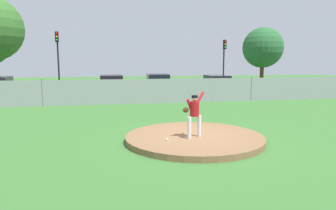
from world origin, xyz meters
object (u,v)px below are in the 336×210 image
Objects in this scene: traffic_light_far at (224,56)px; traffic_cone_orange at (251,89)px; traffic_light_near at (58,52)px; parked_car_charcoal at (217,85)px; baseball at (167,139)px; parked_car_teal at (158,85)px; parked_car_red at (112,87)px; pitcher_youth at (194,112)px.

traffic_cone_orange is at bearing -64.93° from traffic_light_far.
traffic_light_near is at bearing -177.89° from traffic_light_far.
traffic_light_near is 15.62m from traffic_light_far.
traffic_light_near is (-13.22, 4.07, 2.83)m from parked_car_charcoal.
baseball is at bearing -116.09° from traffic_light_far.
parked_car_red is at bearing 179.83° from parked_car_teal.
parked_car_teal is 8.95m from traffic_cone_orange.
parked_car_teal is 4.98m from parked_car_charcoal.
traffic_cone_orange is (12.58, 1.22, -0.56)m from parked_car_red.
traffic_light_near reaches higher than baseball.
parked_car_teal is at bearing 177.24° from parked_car_charcoal.
parked_car_red reaches higher than parked_car_charcoal.
traffic_light_near reaches higher than traffic_cone_orange.
parked_car_teal reaches higher than traffic_cone_orange.
traffic_light_far is (11.10, 4.39, 2.51)m from parked_car_red.
parked_car_teal is at bearing 81.98° from baseball.
parked_car_teal is at bearing -172.06° from traffic_cone_orange.
traffic_light_near is at bearing 155.08° from parked_car_teal.
parked_car_red is 6.54m from traffic_light_near.
traffic_light_far is (8.48, 19.12, 2.21)m from pitcher_youth.
parked_car_charcoal is at bearing -2.76° from parked_car_teal.
traffic_light_far reaches higher than parked_car_teal.
traffic_light_far reaches higher than parked_car_red.
baseball is at bearing -115.72° from parked_car_charcoal.
traffic_light_far is at bearing 30.86° from parked_car_teal.
traffic_cone_orange is at bearing 58.03° from pitcher_youth.
traffic_cone_orange is 0.11× the size of traffic_light_far.
baseball is 0.02× the size of traffic_light_far.
traffic_cone_orange is (8.85, 1.23, -0.58)m from parked_car_teal.
parked_car_charcoal is 8.33× the size of traffic_cone_orange.
parked_car_charcoal is at bearing -117.23° from traffic_light_far.
parked_car_red reaches higher than traffic_cone_orange.
traffic_cone_orange is at bearing 20.85° from parked_car_charcoal.
traffic_light_near reaches higher than parked_car_teal.
traffic_cone_orange is (3.87, 1.47, -0.53)m from parked_car_charcoal.
parked_car_teal is 9.50m from traffic_light_near.
baseball is 20.03m from traffic_light_near.
parked_car_teal is 8.13× the size of traffic_cone_orange.
traffic_cone_orange reaches higher than baseball.
traffic_light_far is at bearing 21.59° from parked_car_red.
traffic_cone_orange is at bearing 55.90° from baseball.
pitcher_youth is 14.77m from parked_car_teal.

